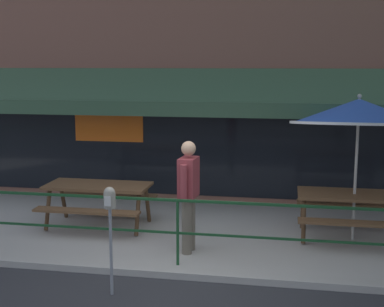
{
  "coord_description": "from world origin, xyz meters",
  "views": [
    {
      "loc": [
        1.49,
        -6.82,
        2.95
      ],
      "look_at": [
        -0.03,
        1.6,
        1.5
      ],
      "focal_mm": 50.0,
      "sensor_mm": 36.0,
      "label": 1
    }
  ],
  "objects": [
    {
      "name": "picnic_table_centre",
      "position": [
        2.59,
        1.93,
        0.71
      ],
      "size": [
        1.8,
        1.42,
        0.76
      ],
      "color": "brown",
      "rests_on": "patio_deck"
    },
    {
      "name": "restaurant_building",
      "position": [
        -0.0,
        4.22,
        3.64
      ],
      "size": [
        15.0,
        1.6,
        7.32
      ],
      "color": "brown",
      "rests_on": "ground"
    },
    {
      "name": "parking_meter_far",
      "position": [
        -0.68,
        -0.6,
        1.15
      ],
      "size": [
        0.15,
        0.16,
        1.42
      ],
      "color": "gray",
      "rests_on": "ground"
    },
    {
      "name": "picnic_table_left",
      "position": [
        -1.74,
        1.83,
        0.71
      ],
      "size": [
        1.8,
        1.42,
        0.76
      ],
      "color": "brown",
      "rests_on": "patio_deck"
    },
    {
      "name": "patio_umbrella_centre",
      "position": [
        2.59,
        1.91,
        2.18
      ],
      "size": [
        2.14,
        2.14,
        2.4
      ],
      "color": "#B7B2A8",
      "rests_on": "patio_deck"
    },
    {
      "name": "patio_deck",
      "position": [
        0.0,
        2.0,
        0.05
      ],
      "size": [
        15.0,
        4.0,
        0.1
      ],
      "primitive_type": "cube",
      "color": "#ADA89E",
      "rests_on": "ground"
    },
    {
      "name": "patio_railing",
      "position": [
        0.0,
        0.3,
        0.8
      ],
      "size": [
        13.84,
        0.04,
        0.97
      ],
      "color": "#194723",
      "rests_on": "patio_deck"
    },
    {
      "name": "pedestrian_walking",
      "position": [
        0.05,
        0.87,
        1.06
      ],
      "size": [
        0.28,
        0.62,
        1.71
      ],
      "color": "#665B4C",
      "rests_on": "patio_deck"
    },
    {
      "name": "ground_plane",
      "position": [
        0.0,
        0.0,
        0.0
      ],
      "size": [
        120.0,
        120.0,
        0.0
      ],
      "primitive_type": "plane",
      "color": "#2D2D30"
    }
  ]
}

